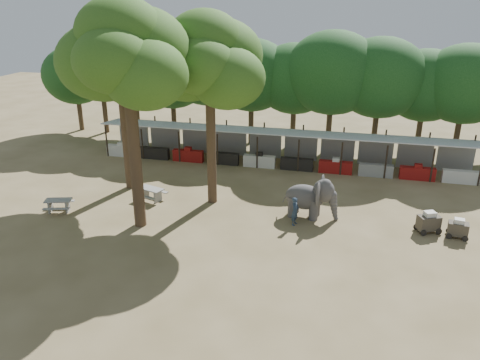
% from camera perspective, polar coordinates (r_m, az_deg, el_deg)
% --- Properties ---
extents(ground, '(100.00, 100.00, 0.00)m').
position_cam_1_polar(ground, '(23.38, -0.46, -9.17)').
color(ground, brown).
rests_on(ground, ground).
extents(vendor_stalls, '(28.00, 2.99, 2.80)m').
position_cam_1_polar(vendor_stalls, '(35.38, 4.91, 3.73)').
color(vendor_stalls, '#B1B3B9').
rests_on(vendor_stalls, ground).
extents(yard_tree_left, '(7.10, 6.90, 11.02)m').
position_cam_1_polar(yard_tree_left, '(30.37, -14.54, 13.79)').
color(yard_tree_left, '#332316').
rests_on(yard_tree_left, ground).
extents(yard_tree_center, '(7.10, 6.90, 12.04)m').
position_cam_1_polar(yard_tree_center, '(24.48, -13.79, 14.54)').
color(yard_tree_center, '#332316').
rests_on(yard_tree_center, ground).
extents(yard_tree_back, '(7.10, 6.90, 11.36)m').
position_cam_1_polar(yard_tree_back, '(27.13, -3.93, 14.28)').
color(yard_tree_back, '#332316').
rests_on(yard_tree_back, ground).
extents(backdrop_trees, '(46.46, 5.95, 8.33)m').
position_cam_1_polar(backdrop_trees, '(39.35, 6.29, 11.98)').
color(backdrop_trees, '#332316').
rests_on(backdrop_trees, ground).
extents(elephant, '(3.20, 2.43, 2.42)m').
position_cam_1_polar(elephant, '(27.06, 8.66, -2.09)').
color(elephant, '#3C3A3A').
rests_on(elephant, ground).
extents(handler, '(0.52, 0.66, 1.62)m').
position_cam_1_polar(handler, '(26.17, 6.73, -3.80)').
color(handler, '#26384C').
rests_on(handler, ground).
extents(picnic_table_near, '(1.83, 1.73, 0.76)m').
position_cam_1_polar(picnic_table_near, '(29.67, -21.24, -2.72)').
color(picnic_table_near, gray).
rests_on(picnic_table_near, ground).
extents(picnic_table_far, '(1.96, 1.86, 0.80)m').
position_cam_1_polar(picnic_table_far, '(29.71, -10.77, -1.48)').
color(picnic_table_far, gray).
rests_on(picnic_table_far, ground).
extents(cart_front, '(1.20, 0.88, 1.08)m').
position_cam_1_polar(cart_front, '(27.29, 25.05, -5.36)').
color(cart_front, '#362F26').
rests_on(cart_front, ground).
extents(cart_back, '(1.46, 1.24, 1.21)m').
position_cam_1_polar(cart_back, '(27.23, 22.01, -4.77)').
color(cart_back, '#362F26').
rests_on(cart_back, ground).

